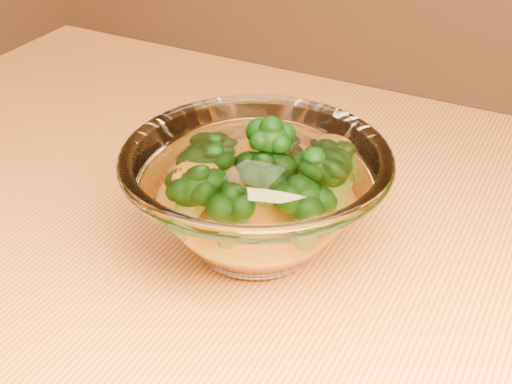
% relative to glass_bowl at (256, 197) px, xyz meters
% --- Properties ---
extents(glass_bowl, '(0.22, 0.22, 0.10)m').
position_rel_glass_bowl_xyz_m(glass_bowl, '(0.00, 0.00, 0.00)').
color(glass_bowl, white).
rests_on(glass_bowl, table).
extents(cheese_sauce, '(0.12, 0.12, 0.03)m').
position_rel_glass_bowl_xyz_m(cheese_sauce, '(0.00, -0.00, -0.02)').
color(cheese_sauce, orange).
rests_on(cheese_sauce, glass_bowl).
extents(broccoli_heap, '(0.14, 0.14, 0.08)m').
position_rel_glass_bowl_xyz_m(broccoli_heap, '(0.00, 0.01, 0.01)').
color(broccoli_heap, black).
rests_on(broccoli_heap, cheese_sauce).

